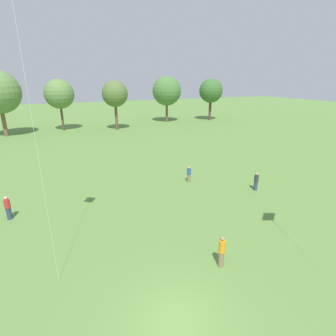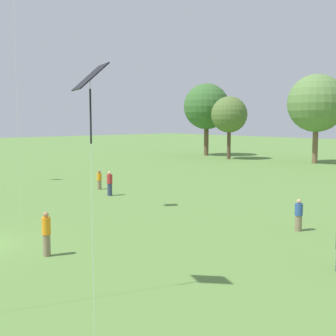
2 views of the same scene
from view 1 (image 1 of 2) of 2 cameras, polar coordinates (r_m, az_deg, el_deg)
The scene contains 9 objects.
ground_plane at distance 13.36m, azimuth 1.86°, elevation -30.37°, with size 240.00×240.00×0.00m, color #5B843D.
tree_3 at distance 58.13m, azimuth -22.60°, elevation 14.63°, with size 5.76×5.76×10.14m.
tree_4 at distance 55.47m, azimuth -11.50°, elevation 15.49°, with size 5.16×5.16×9.86m.
tree_5 at distance 65.41m, azimuth -0.28°, elevation 16.41°, with size 6.86×6.86×10.79m.
tree_6 at distance 69.11m, azimuth 9.33°, elevation 16.22°, with size 5.85×5.85×10.22m.
person_1 at distance 15.61m, azimuth 11.60°, elevation -17.42°, with size 0.38×0.38×1.94m.
person_3 at distance 26.94m, azimuth 4.57°, elevation -1.36°, with size 0.56×0.56×1.70m.
person_5 at distance 23.22m, azimuth -31.49°, elevation -7.43°, with size 0.58×0.58×1.88m.
person_6 at distance 26.27m, azimuth 18.62°, elevation -2.81°, with size 0.55×0.55×1.75m.
Camera 1 is at (-3.98, -7.77, 10.11)m, focal length 28.00 mm.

